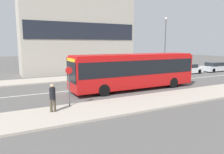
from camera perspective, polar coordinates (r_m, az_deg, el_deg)
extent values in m
plane|color=#595654|center=(19.59, -9.16, -3.40)|extent=(120.00, 120.00, 0.00)
cube|color=#B2A899|center=(13.96, -0.89, -7.96)|extent=(44.00, 3.50, 0.13)
cube|color=#B2A899|center=(25.49, -13.64, -0.58)|extent=(44.00, 3.50, 0.13)
cube|color=silver|center=(19.59, -9.16, -3.39)|extent=(41.80, 0.16, 0.01)
cube|color=#1E232D|center=(29.57, -7.39, 11.84)|extent=(15.01, 0.08, 2.20)
cube|color=red|center=(19.60, 5.80, 1.60)|extent=(11.53, 2.57, 2.70)
cube|color=black|center=(19.55, 5.81, 2.78)|extent=(11.30, 2.60, 1.24)
cube|color=red|center=(19.47, 5.86, 5.75)|extent=(11.36, 2.37, 0.14)
cube|color=black|center=(17.10, -10.61, 1.28)|extent=(0.05, 2.26, 1.62)
cube|color=yellow|center=(17.01, -10.70, 4.28)|extent=(0.04, 1.80, 0.32)
cylinder|color=black|center=(17.04, -2.17, -3.46)|extent=(0.96, 0.28, 0.96)
cylinder|color=black|center=(19.15, -5.20, -2.14)|extent=(0.96, 0.28, 0.96)
cylinder|color=black|center=(21.07, 15.68, -1.43)|extent=(0.96, 0.28, 0.96)
cylinder|color=black|center=(22.81, 11.64, -0.54)|extent=(0.96, 0.28, 0.96)
cube|color=navy|center=(28.52, 12.96, 1.26)|extent=(4.13, 1.77, 0.68)
cube|color=#21262B|center=(28.37, 12.81, 2.50)|extent=(2.27, 1.56, 0.57)
cylinder|color=black|center=(28.81, 15.91, 0.85)|extent=(0.60, 0.18, 0.60)
cylinder|color=black|center=(29.98, 13.82, 1.22)|extent=(0.60, 0.18, 0.60)
cylinder|color=black|center=(27.12, 11.97, 0.52)|extent=(0.60, 0.18, 0.60)
cylinder|color=black|center=(28.36, 9.93, 0.93)|extent=(0.60, 0.18, 0.60)
cube|color=silver|center=(31.74, 19.32, 1.73)|extent=(3.97, 1.77, 0.68)
cube|color=#21262B|center=(31.59, 19.23, 2.76)|extent=(2.18, 1.56, 0.49)
cylinder|color=black|center=(32.14, 21.84, 1.34)|extent=(0.60, 0.18, 0.60)
cylinder|color=black|center=(33.19, 19.76, 1.66)|extent=(0.60, 0.18, 0.60)
cylinder|color=black|center=(30.32, 18.81, 1.09)|extent=(0.60, 0.18, 0.60)
cylinder|color=black|center=(31.43, 16.71, 1.44)|extent=(0.60, 0.18, 0.60)
cube|color=silver|center=(35.79, 25.31, 2.12)|extent=(4.46, 1.82, 0.68)
cube|color=#21262B|center=(35.63, 25.25, 3.08)|extent=(2.46, 1.60, 0.53)
cylinder|color=black|center=(37.40, 25.58, 2.06)|extent=(0.60, 0.18, 0.60)
cylinder|color=black|center=(34.22, 24.98, 1.56)|extent=(0.60, 0.18, 0.60)
cylinder|color=black|center=(35.23, 22.87, 1.87)|extent=(0.60, 0.18, 0.60)
cylinder|color=#4C4233|center=(13.23, -15.61, -7.20)|extent=(0.15, 0.15, 0.77)
cylinder|color=#4C4233|center=(13.25, -14.74, -7.15)|extent=(0.15, 0.15, 0.77)
cylinder|color=black|center=(13.07, -15.30, -4.13)|extent=(0.34, 0.34, 0.67)
sphere|color=tan|center=(12.98, -15.38, -2.22)|extent=(0.22, 0.22, 0.22)
cylinder|color=#4C4C51|center=(14.10, -11.16, -2.35)|extent=(0.09, 0.09, 2.55)
cylinder|color=red|center=(13.89, -11.21, 1.69)|extent=(0.44, 0.03, 0.44)
cylinder|color=#4C4C51|center=(31.23, 13.68, 7.81)|extent=(0.14, 0.14, 7.18)
sphere|color=silver|center=(31.41, 13.93, 14.57)|extent=(0.36, 0.36, 0.36)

